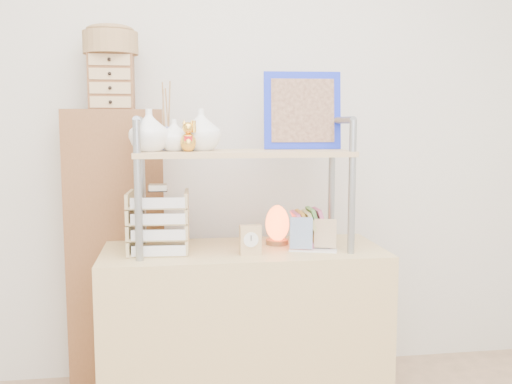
# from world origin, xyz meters

# --- Properties ---
(desk) EXTENTS (1.20, 0.50, 0.75)m
(desk) POSITION_xyz_m (0.00, 1.20, 0.38)
(desk) COLOR tan
(desk) RESTS_ON ground
(cabinet) EXTENTS (0.46, 0.25, 1.35)m
(cabinet) POSITION_xyz_m (-0.57, 1.57, 0.68)
(cabinet) COLOR brown
(cabinet) RESTS_ON ground
(hutch) EXTENTS (0.92, 0.34, 0.76)m
(hutch) POSITION_xyz_m (-0.09, 1.21, 1.19)
(hutch) COLOR gray
(hutch) RESTS_ON desk
(letter_tray) EXTENTS (0.25, 0.23, 0.29)m
(letter_tray) POSITION_xyz_m (-0.36, 1.18, 0.86)
(letter_tray) COLOR tan
(letter_tray) RESTS_ON desk
(salt_lamp) EXTENTS (0.12, 0.11, 0.18)m
(salt_lamp) POSITION_xyz_m (0.16, 1.27, 0.84)
(salt_lamp) COLOR brown
(salt_lamp) RESTS_ON desk
(desk_clock) EXTENTS (0.09, 0.04, 0.12)m
(desk_clock) POSITION_xyz_m (0.01, 1.08, 0.81)
(desk_clock) COLOR tan
(desk_clock) RESTS_ON desk
(postcard_stand) EXTENTS (0.21, 0.11, 0.14)m
(postcard_stand) POSITION_xyz_m (0.29, 1.12, 0.79)
(postcard_stand) COLOR white
(postcard_stand) RESTS_ON desk
(drawer_chest) EXTENTS (0.20, 0.16, 0.25)m
(drawer_chest) POSITION_xyz_m (-0.57, 1.55, 1.48)
(drawer_chest) COLOR brown
(drawer_chest) RESTS_ON cabinet
(woven_basket) EXTENTS (0.25, 0.25, 0.10)m
(woven_basket) POSITION_xyz_m (-0.57, 1.55, 1.65)
(woven_basket) COLOR olive
(woven_basket) RESTS_ON drawer_chest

